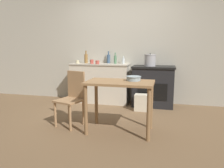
{
  "coord_description": "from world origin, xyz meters",
  "views": [
    {
      "loc": [
        1.01,
        -3.6,
        1.32
      ],
      "look_at": [
        0.0,
        0.46,
        0.6
      ],
      "focal_mm": 35.0,
      "sensor_mm": 36.0,
      "label": 1
    }
  ],
  "objects_px": {
    "flour_sack": "(142,103)",
    "cup_center": "(97,62)",
    "chair": "(72,97)",
    "mixing_bowl_large": "(134,78)",
    "bottle_far_left": "(115,59)",
    "bottle_center_left": "(123,61)",
    "cup_center_right": "(77,62)",
    "stove": "(153,86)",
    "bottle_left": "(108,59)",
    "work_table": "(120,90)",
    "cup_mid_right": "(92,62)",
    "bottle_mid_left": "(86,58)",
    "stock_pot": "(150,60)"
  },
  "relations": [
    {
      "from": "flour_sack",
      "to": "cup_center_right",
      "type": "bearing_deg",
      "value": 165.53
    },
    {
      "from": "cup_mid_right",
      "to": "cup_center_right",
      "type": "bearing_deg",
      "value": 179.75
    },
    {
      "from": "chair",
      "to": "bottle_center_left",
      "type": "height_order",
      "value": "bottle_center_left"
    },
    {
      "from": "stove",
      "to": "bottle_mid_left",
      "type": "relative_size",
      "value": 3.11
    },
    {
      "from": "mixing_bowl_large",
      "to": "cup_mid_right",
      "type": "relative_size",
      "value": 2.45
    },
    {
      "from": "bottle_mid_left",
      "to": "chair",
      "type": "bearing_deg",
      "value": -77.86
    },
    {
      "from": "stove",
      "to": "flour_sack",
      "type": "xyz_separation_m",
      "value": [
        -0.2,
        -0.45,
        -0.28
      ]
    },
    {
      "from": "bottle_left",
      "to": "bottle_center_left",
      "type": "height_order",
      "value": "bottle_left"
    },
    {
      "from": "stock_pot",
      "to": "bottle_left",
      "type": "xyz_separation_m",
      "value": [
        -1.0,
        0.21,
        0.01
      ]
    },
    {
      "from": "work_table",
      "to": "bottle_left",
      "type": "distance_m",
      "value": 2.01
    },
    {
      "from": "cup_center_right",
      "to": "cup_mid_right",
      "type": "height_order",
      "value": "cup_mid_right"
    },
    {
      "from": "chair",
      "to": "bottle_left",
      "type": "xyz_separation_m",
      "value": [
        0.18,
        1.74,
        0.55
      ]
    },
    {
      "from": "chair",
      "to": "flour_sack",
      "type": "relative_size",
      "value": 2.63
    },
    {
      "from": "cup_center",
      "to": "cup_mid_right",
      "type": "relative_size",
      "value": 0.93
    },
    {
      "from": "stock_pot",
      "to": "mixing_bowl_large",
      "type": "relative_size",
      "value": 1.2
    },
    {
      "from": "work_table",
      "to": "bottle_far_left",
      "type": "distance_m",
      "value": 1.88
    },
    {
      "from": "bottle_mid_left",
      "to": "cup_center",
      "type": "distance_m",
      "value": 0.4
    },
    {
      "from": "work_table",
      "to": "bottle_left",
      "type": "xyz_separation_m",
      "value": [
        -0.67,
        1.85,
        0.38
      ]
    },
    {
      "from": "bottle_far_left",
      "to": "bottle_left",
      "type": "height_order",
      "value": "bottle_left"
    },
    {
      "from": "flour_sack",
      "to": "cup_mid_right",
      "type": "bearing_deg",
      "value": 161.57
    },
    {
      "from": "bottle_left",
      "to": "cup_center_right",
      "type": "bearing_deg",
      "value": -161.72
    },
    {
      "from": "bottle_mid_left",
      "to": "flour_sack",
      "type": "bearing_deg",
      "value": -20.24
    },
    {
      "from": "flour_sack",
      "to": "stock_pot",
      "type": "distance_m",
      "value": 0.96
    },
    {
      "from": "bottle_left",
      "to": "bottle_mid_left",
      "type": "distance_m",
      "value": 0.54
    },
    {
      "from": "work_table",
      "to": "cup_center",
      "type": "distance_m",
      "value": 1.79
    },
    {
      "from": "bottle_center_left",
      "to": "cup_center_right",
      "type": "xyz_separation_m",
      "value": [
        -1.07,
        -0.21,
        -0.03
      ]
    },
    {
      "from": "work_table",
      "to": "bottle_center_left",
      "type": "height_order",
      "value": "bottle_center_left"
    },
    {
      "from": "bottle_far_left",
      "to": "cup_mid_right",
      "type": "xyz_separation_m",
      "value": [
        -0.52,
        -0.16,
        -0.05
      ]
    },
    {
      "from": "chair",
      "to": "bottle_far_left",
      "type": "relative_size",
      "value": 3.54
    },
    {
      "from": "bottle_center_left",
      "to": "cup_center_right",
      "type": "distance_m",
      "value": 1.09
    },
    {
      "from": "bottle_far_left",
      "to": "chair",
      "type": "bearing_deg",
      "value": -102.13
    },
    {
      "from": "flour_sack",
      "to": "bottle_center_left",
      "type": "relative_size",
      "value": 1.93
    },
    {
      "from": "chair",
      "to": "mixing_bowl_large",
      "type": "relative_size",
      "value": 3.89
    },
    {
      "from": "flour_sack",
      "to": "work_table",
      "type": "bearing_deg",
      "value": -99.8
    },
    {
      "from": "flour_sack",
      "to": "cup_center",
      "type": "relative_size",
      "value": 3.91
    },
    {
      "from": "work_table",
      "to": "bottle_far_left",
      "type": "xyz_separation_m",
      "value": [
        -0.49,
        1.78,
        0.37
      ]
    },
    {
      "from": "cup_mid_right",
      "to": "flour_sack",
      "type": "bearing_deg",
      "value": -18.43
    },
    {
      "from": "mixing_bowl_large",
      "to": "bottle_left",
      "type": "xyz_separation_m",
      "value": [
        -0.87,
        1.74,
        0.2
      ]
    },
    {
      "from": "cup_mid_right",
      "to": "bottle_mid_left",
      "type": "bearing_deg",
      "value": 148.78
    },
    {
      "from": "work_table",
      "to": "cup_center",
      "type": "bearing_deg",
      "value": 118.87
    },
    {
      "from": "bottle_left",
      "to": "stove",
      "type": "bearing_deg",
      "value": -9.82
    },
    {
      "from": "stove",
      "to": "cup_center_right",
      "type": "distance_m",
      "value": 1.86
    },
    {
      "from": "mixing_bowl_large",
      "to": "cup_center",
      "type": "relative_size",
      "value": 2.64
    },
    {
      "from": "stove",
      "to": "bottle_center_left",
      "type": "bearing_deg",
      "value": 167.29
    },
    {
      "from": "stove",
      "to": "mixing_bowl_large",
      "type": "height_order",
      "value": "stove"
    },
    {
      "from": "stock_pot",
      "to": "cup_mid_right",
      "type": "relative_size",
      "value": 2.92
    },
    {
      "from": "stock_pot",
      "to": "cup_center_right",
      "type": "relative_size",
      "value": 3.63
    },
    {
      "from": "mixing_bowl_large",
      "to": "cup_mid_right",
      "type": "distance_m",
      "value": 1.94
    },
    {
      "from": "stove",
      "to": "bottle_center_left",
      "type": "height_order",
      "value": "bottle_center_left"
    },
    {
      "from": "work_table",
      "to": "bottle_far_left",
      "type": "bearing_deg",
      "value": 105.36
    }
  ]
}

